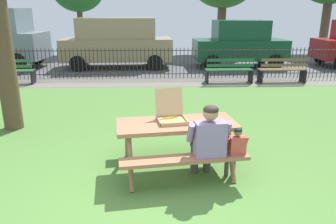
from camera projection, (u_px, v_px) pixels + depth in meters
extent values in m
cube|color=#528139|center=(156.00, 144.00, 6.19)|extent=(28.00, 12.25, 0.02)
cube|color=slate|center=(157.00, 82.00, 11.36)|extent=(28.00, 1.40, 0.01)
cube|color=#515154|center=(157.00, 64.00, 15.11)|extent=(28.00, 6.46, 0.01)
cube|color=#9D6848|center=(176.00, 124.00, 4.99)|extent=(1.89, 1.01, 0.06)
cube|color=#9D6848|center=(185.00, 159.00, 4.52)|extent=(1.82, 0.53, 0.05)
cube|color=#9D6848|center=(170.00, 129.00, 5.64)|extent=(1.82, 0.53, 0.05)
cylinder|color=#9D6848|center=(130.00, 163.00, 4.60)|extent=(0.13, 0.44, 0.74)
cylinder|color=#9D6848|center=(127.00, 141.00, 5.37)|extent=(0.13, 0.44, 0.74)
cylinder|color=#9D6848|center=(231.00, 155.00, 4.84)|extent=(0.13, 0.44, 0.74)
cylinder|color=#9D6848|center=(214.00, 135.00, 5.61)|extent=(0.13, 0.44, 0.74)
cube|color=tan|center=(172.00, 121.00, 5.01)|extent=(0.49, 0.49, 0.01)
cube|color=silver|center=(172.00, 121.00, 5.00)|extent=(0.45, 0.45, 0.00)
cube|color=tan|center=(175.00, 124.00, 4.80)|extent=(0.42, 0.08, 0.04)
cube|color=tan|center=(169.00, 115.00, 5.19)|extent=(0.42, 0.08, 0.04)
cube|color=tan|center=(158.00, 120.00, 4.96)|extent=(0.08, 0.42, 0.04)
cube|color=tan|center=(185.00, 119.00, 5.04)|extent=(0.08, 0.42, 0.04)
cube|color=tan|center=(169.00, 101.00, 5.14)|extent=(0.44, 0.21, 0.41)
cylinder|color=tan|center=(172.00, 121.00, 5.00)|extent=(0.36, 0.36, 0.01)
cylinder|color=#F2C250|center=(172.00, 120.00, 5.00)|extent=(0.33, 0.33, 0.00)
cylinder|color=#434343|center=(194.00, 159.00, 5.02)|extent=(0.12, 0.12, 0.44)
cylinder|color=#434343|center=(198.00, 150.00, 4.74)|extent=(0.21, 0.44, 0.15)
cylinder|color=#434343|center=(207.00, 158.00, 5.05)|extent=(0.12, 0.12, 0.44)
cylinder|color=#434343|center=(212.00, 149.00, 4.78)|extent=(0.21, 0.44, 0.15)
cube|color=#8C72A5|center=(210.00, 140.00, 4.49)|extent=(0.45, 0.28, 0.52)
cylinder|color=#8C72A5|center=(191.00, 133.00, 4.47)|extent=(0.12, 0.22, 0.31)
cylinder|color=#8C72A5|center=(227.00, 130.00, 4.55)|extent=(0.12, 0.22, 0.31)
sphere|color=tan|center=(211.00, 113.00, 4.40)|extent=(0.21, 0.21, 0.21)
ellipsoid|color=#352626|center=(211.00, 110.00, 4.38)|extent=(0.21, 0.20, 0.12)
cylinder|color=#494949|center=(227.00, 163.00, 4.91)|extent=(0.06, 0.06, 0.44)
cylinder|color=#494949|center=(230.00, 151.00, 4.73)|extent=(0.11, 0.24, 0.08)
cylinder|color=#494949|center=(234.00, 162.00, 4.93)|extent=(0.06, 0.06, 0.44)
cylinder|color=#494949|center=(237.00, 151.00, 4.75)|extent=(0.11, 0.24, 0.08)
cube|color=#CC4C3F|center=(237.00, 146.00, 4.60)|extent=(0.24, 0.15, 0.28)
cylinder|color=#CC4C3F|center=(227.00, 142.00, 4.58)|extent=(0.06, 0.12, 0.17)
cylinder|color=#CC4C3F|center=(246.00, 141.00, 4.63)|extent=(0.06, 0.12, 0.17)
sphere|color=#8C6647|center=(238.00, 132.00, 4.55)|extent=(0.11, 0.11, 0.11)
ellipsoid|color=black|center=(238.00, 130.00, 4.53)|extent=(0.11, 0.11, 0.06)
cylinder|color=#2D2823|center=(157.00, 50.00, 11.73)|extent=(19.59, 0.03, 0.03)
cylinder|color=#2D2823|center=(157.00, 74.00, 11.98)|extent=(19.59, 0.03, 0.03)
cylinder|color=#2D2823|center=(2.00, 64.00, 11.70)|extent=(0.02, 0.02, 1.10)
cylinder|color=#2D2823|center=(7.00, 64.00, 11.71)|extent=(0.02, 0.02, 1.10)
cylinder|color=#2D2823|center=(11.00, 64.00, 11.71)|extent=(0.02, 0.02, 1.10)
cylinder|color=#2D2823|center=(15.00, 64.00, 11.71)|extent=(0.02, 0.02, 1.10)
cylinder|color=#2D2823|center=(19.00, 64.00, 11.72)|extent=(0.02, 0.02, 1.10)
cylinder|color=#2D2823|center=(23.00, 64.00, 11.72)|extent=(0.02, 0.02, 1.10)
cylinder|color=#2D2823|center=(26.00, 64.00, 11.73)|extent=(0.02, 0.02, 1.10)
cylinder|color=#2D2823|center=(30.00, 64.00, 11.73)|extent=(0.02, 0.02, 1.10)
cylinder|color=#2D2823|center=(34.00, 64.00, 11.74)|extent=(0.02, 0.02, 1.10)
cylinder|color=#2D2823|center=(38.00, 64.00, 11.74)|extent=(0.02, 0.02, 1.10)
cylinder|color=#2D2823|center=(42.00, 64.00, 11.74)|extent=(0.02, 0.02, 1.10)
cylinder|color=#2D2823|center=(46.00, 64.00, 11.75)|extent=(0.02, 0.02, 1.10)
cylinder|color=#2D2823|center=(50.00, 64.00, 11.75)|extent=(0.02, 0.02, 1.10)
cylinder|color=#2D2823|center=(54.00, 64.00, 11.76)|extent=(0.02, 0.02, 1.10)
cylinder|color=#2D2823|center=(58.00, 64.00, 11.76)|extent=(0.02, 0.02, 1.10)
cylinder|color=#2D2823|center=(62.00, 64.00, 11.76)|extent=(0.02, 0.02, 1.10)
cylinder|color=#2D2823|center=(66.00, 64.00, 11.77)|extent=(0.02, 0.02, 1.10)
cylinder|color=#2D2823|center=(70.00, 64.00, 11.77)|extent=(0.02, 0.02, 1.10)
cylinder|color=#2D2823|center=(74.00, 64.00, 11.78)|extent=(0.02, 0.02, 1.10)
cylinder|color=#2D2823|center=(78.00, 64.00, 11.78)|extent=(0.02, 0.02, 1.10)
cylinder|color=#2D2823|center=(82.00, 64.00, 11.79)|extent=(0.02, 0.02, 1.10)
cylinder|color=#2D2823|center=(86.00, 64.00, 11.79)|extent=(0.02, 0.02, 1.10)
cylinder|color=#2D2823|center=(90.00, 64.00, 11.79)|extent=(0.02, 0.02, 1.10)
cylinder|color=#2D2823|center=(94.00, 64.00, 11.80)|extent=(0.02, 0.02, 1.10)
cylinder|color=#2D2823|center=(98.00, 64.00, 11.80)|extent=(0.02, 0.02, 1.10)
cylinder|color=#2D2823|center=(102.00, 64.00, 11.81)|extent=(0.02, 0.02, 1.10)
cylinder|color=#2D2823|center=(106.00, 64.00, 11.81)|extent=(0.02, 0.02, 1.10)
cylinder|color=#2D2823|center=(110.00, 64.00, 11.81)|extent=(0.02, 0.02, 1.10)
cylinder|color=#2D2823|center=(114.00, 64.00, 11.82)|extent=(0.02, 0.02, 1.10)
cylinder|color=#2D2823|center=(118.00, 64.00, 11.82)|extent=(0.02, 0.02, 1.10)
cylinder|color=#2D2823|center=(122.00, 64.00, 11.83)|extent=(0.02, 0.02, 1.10)
cylinder|color=#2D2823|center=(125.00, 63.00, 11.83)|extent=(0.02, 0.02, 1.10)
cylinder|color=#2D2823|center=(129.00, 63.00, 11.84)|extent=(0.02, 0.02, 1.10)
cylinder|color=#2D2823|center=(133.00, 63.00, 11.84)|extent=(0.02, 0.02, 1.10)
cylinder|color=#2D2823|center=(137.00, 63.00, 11.84)|extent=(0.02, 0.02, 1.10)
cylinder|color=#2D2823|center=(141.00, 63.00, 11.85)|extent=(0.02, 0.02, 1.10)
cylinder|color=#2D2823|center=(145.00, 63.00, 11.85)|extent=(0.02, 0.02, 1.10)
cylinder|color=#2D2823|center=(149.00, 63.00, 11.86)|extent=(0.02, 0.02, 1.10)
cylinder|color=#2D2823|center=(153.00, 63.00, 11.86)|extent=(0.02, 0.02, 1.10)
cylinder|color=#2D2823|center=(157.00, 63.00, 11.86)|extent=(0.02, 0.02, 1.10)
cylinder|color=#2D2823|center=(161.00, 63.00, 11.87)|extent=(0.02, 0.02, 1.10)
cylinder|color=#2D2823|center=(165.00, 63.00, 11.87)|extent=(0.02, 0.02, 1.10)
cylinder|color=#2D2823|center=(168.00, 63.00, 11.88)|extent=(0.02, 0.02, 1.10)
cylinder|color=#2D2823|center=(172.00, 63.00, 11.88)|extent=(0.02, 0.02, 1.10)
cylinder|color=#2D2823|center=(176.00, 63.00, 11.88)|extent=(0.02, 0.02, 1.10)
cylinder|color=#2D2823|center=(180.00, 63.00, 11.89)|extent=(0.02, 0.02, 1.10)
cylinder|color=#2D2823|center=(184.00, 63.00, 11.89)|extent=(0.02, 0.02, 1.10)
cylinder|color=#2D2823|center=(188.00, 63.00, 11.90)|extent=(0.02, 0.02, 1.10)
cylinder|color=#2D2823|center=(192.00, 63.00, 11.90)|extent=(0.02, 0.02, 1.10)
cylinder|color=#2D2823|center=(196.00, 63.00, 11.91)|extent=(0.02, 0.02, 1.10)
cylinder|color=#2D2823|center=(199.00, 63.00, 11.91)|extent=(0.02, 0.02, 1.10)
cylinder|color=#2D2823|center=(203.00, 63.00, 11.91)|extent=(0.02, 0.02, 1.10)
cylinder|color=#2D2823|center=(207.00, 63.00, 11.92)|extent=(0.02, 0.02, 1.10)
cylinder|color=#2D2823|center=(211.00, 63.00, 11.92)|extent=(0.02, 0.02, 1.10)
cylinder|color=#2D2823|center=(215.00, 63.00, 11.93)|extent=(0.02, 0.02, 1.10)
cylinder|color=#2D2823|center=(219.00, 63.00, 11.93)|extent=(0.02, 0.02, 1.10)
cylinder|color=#2D2823|center=(223.00, 63.00, 11.93)|extent=(0.02, 0.02, 1.10)
cylinder|color=#2D2823|center=(226.00, 63.00, 11.94)|extent=(0.02, 0.02, 1.10)
cylinder|color=#2D2823|center=(230.00, 63.00, 11.94)|extent=(0.02, 0.02, 1.10)
cylinder|color=#2D2823|center=(234.00, 63.00, 11.95)|extent=(0.02, 0.02, 1.10)
cylinder|color=#2D2823|center=(238.00, 63.00, 11.95)|extent=(0.02, 0.02, 1.10)
cylinder|color=#2D2823|center=(242.00, 63.00, 11.96)|extent=(0.02, 0.02, 1.10)
cylinder|color=#2D2823|center=(246.00, 63.00, 11.96)|extent=(0.02, 0.02, 1.10)
cylinder|color=#2D2823|center=(250.00, 63.00, 11.96)|extent=(0.02, 0.02, 1.10)
cylinder|color=#2D2823|center=(253.00, 63.00, 11.97)|extent=(0.02, 0.02, 1.10)
cylinder|color=#2D2823|center=(257.00, 63.00, 11.97)|extent=(0.02, 0.02, 1.10)
cylinder|color=#2D2823|center=(261.00, 63.00, 11.98)|extent=(0.02, 0.02, 1.10)
cylinder|color=#2D2823|center=(265.00, 63.00, 11.98)|extent=(0.02, 0.02, 1.10)
cylinder|color=#2D2823|center=(269.00, 63.00, 11.98)|extent=(0.02, 0.02, 1.10)
cylinder|color=#2D2823|center=(273.00, 63.00, 11.99)|extent=(0.02, 0.02, 1.10)
cylinder|color=#2D2823|center=(276.00, 63.00, 11.99)|extent=(0.02, 0.02, 1.10)
cylinder|color=#2D2823|center=(280.00, 63.00, 12.00)|extent=(0.02, 0.02, 1.10)
cylinder|color=#2D2823|center=(284.00, 63.00, 12.00)|extent=(0.02, 0.02, 1.10)
cylinder|color=#2D2823|center=(288.00, 63.00, 12.01)|extent=(0.02, 0.02, 1.10)
cylinder|color=#2D2823|center=(292.00, 63.00, 12.01)|extent=(0.02, 0.02, 1.10)
cylinder|color=#2D2823|center=(295.00, 63.00, 12.01)|extent=(0.02, 0.02, 1.10)
cylinder|color=#2D2823|center=(299.00, 63.00, 12.02)|extent=(0.02, 0.02, 1.10)
cylinder|color=#2D2823|center=(303.00, 63.00, 12.02)|extent=(0.02, 0.02, 1.10)
cylinder|color=#2D2823|center=(307.00, 63.00, 12.03)|extent=(0.02, 0.02, 1.10)
cylinder|color=#2D2823|center=(311.00, 63.00, 12.03)|extent=(0.02, 0.02, 1.10)
cylinder|color=#2D2823|center=(314.00, 63.00, 12.03)|extent=(0.02, 0.02, 1.10)
cylinder|color=#2D2823|center=(318.00, 63.00, 12.04)|extent=(0.02, 0.02, 1.10)
cylinder|color=#2D2823|center=(322.00, 63.00, 12.04)|extent=(0.02, 0.02, 1.10)
cylinder|color=#2D2823|center=(326.00, 63.00, 12.05)|extent=(0.02, 0.02, 1.10)
cylinder|color=#2D2823|center=(330.00, 63.00, 12.05)|extent=(0.02, 0.02, 1.10)
cylinder|color=#2D2823|center=(333.00, 62.00, 12.06)|extent=(0.02, 0.02, 1.10)
cube|color=#306137|center=(11.00, 70.00, 11.15)|extent=(1.60, 0.24, 0.04)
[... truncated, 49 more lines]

